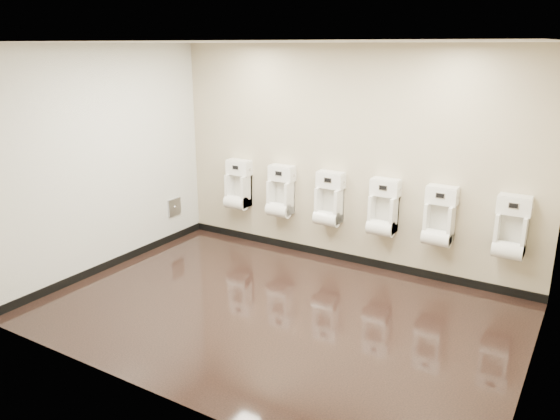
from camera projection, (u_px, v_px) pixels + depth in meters
The scene contains 16 objects.
ground at pixel (276, 312), 5.91m from camera, with size 5.00×3.50×0.00m, color black.
ceiling at pixel (275, 42), 5.10m from camera, with size 5.00×3.50×0.00m, color silver.
back_wall at pixel (347, 157), 6.94m from camera, with size 5.00×0.02×2.80m, color #BAAD8E.
front_wall at pixel (152, 237), 4.07m from camera, with size 5.00×0.02×2.80m, color #BAAD8E.
left_wall at pixel (104, 161), 6.74m from camera, with size 0.02×3.50×2.80m, color #BAAD8E.
right_wall at pixel (547, 228), 4.26m from camera, with size 0.02×3.50×2.80m, color #BAAD8E.
tile_overlay_left at pixel (104, 161), 6.74m from camera, with size 0.01×3.50×2.80m, color white.
skirting_back at pixel (344, 257), 7.32m from camera, with size 5.00×0.02×0.10m, color black.
skirting_left at pixel (114, 262), 7.13m from camera, with size 0.02×3.50×0.10m, color black.
access_panel at pixel (174, 207), 7.98m from camera, with size 0.04×0.25×0.25m.
urinal_0 at pixel (238, 188), 7.82m from camera, with size 0.37×0.28×0.69m.
urinal_1 at pixel (281, 195), 7.47m from camera, with size 0.37×0.28×0.69m.
urinal_2 at pixel (329, 203), 7.10m from camera, with size 0.37×0.28×0.69m.
urinal_3 at pixel (383, 212), 6.73m from camera, with size 0.37×0.28×0.69m.
urinal_4 at pixel (439, 221), 6.39m from camera, with size 0.37×0.28×0.69m.
urinal_5 at pixel (511, 232), 6.00m from camera, with size 0.37×0.28×0.69m.
Camera 1 is at (2.81, -4.54, 2.77)m, focal length 35.00 mm.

